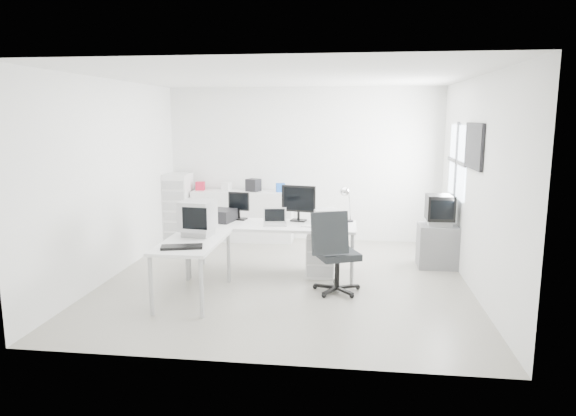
# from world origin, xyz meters

# --- Properties ---
(floor) EXTENTS (5.00, 5.00, 0.01)m
(floor) POSITION_xyz_m (0.00, 0.00, 0.00)
(floor) COLOR beige
(floor) RESTS_ON ground
(ceiling) EXTENTS (5.00, 5.00, 0.01)m
(ceiling) POSITION_xyz_m (0.00, 0.00, 2.80)
(ceiling) COLOR white
(ceiling) RESTS_ON back_wall
(back_wall) EXTENTS (5.00, 0.02, 2.80)m
(back_wall) POSITION_xyz_m (0.00, 2.50, 1.40)
(back_wall) COLOR white
(back_wall) RESTS_ON floor
(left_wall) EXTENTS (0.02, 5.00, 2.80)m
(left_wall) POSITION_xyz_m (-2.50, 0.00, 1.40)
(left_wall) COLOR white
(left_wall) RESTS_ON floor
(right_wall) EXTENTS (0.02, 5.00, 2.80)m
(right_wall) POSITION_xyz_m (2.50, 0.00, 1.40)
(right_wall) COLOR white
(right_wall) RESTS_ON floor
(window) EXTENTS (0.02, 1.20, 1.10)m
(window) POSITION_xyz_m (2.48, 1.20, 1.60)
(window) COLOR white
(window) RESTS_ON right_wall
(wall_picture) EXTENTS (0.04, 0.90, 0.60)m
(wall_picture) POSITION_xyz_m (2.47, 0.10, 1.90)
(wall_picture) COLOR black
(wall_picture) RESTS_ON right_wall
(main_desk) EXTENTS (2.40, 0.80, 0.75)m
(main_desk) POSITION_xyz_m (-0.23, 0.26, 0.38)
(main_desk) COLOR white
(main_desk) RESTS_ON floor
(side_desk) EXTENTS (0.70, 1.40, 0.75)m
(side_desk) POSITION_xyz_m (-1.08, -0.84, 0.38)
(side_desk) COLOR white
(side_desk) RESTS_ON floor
(drawer_pedestal) EXTENTS (0.40, 0.50, 0.60)m
(drawer_pedestal) POSITION_xyz_m (0.47, 0.31, 0.30)
(drawer_pedestal) COLOR white
(drawer_pedestal) RESTS_ON floor
(inkjet_printer) EXTENTS (0.58, 0.49, 0.18)m
(inkjet_printer) POSITION_xyz_m (-1.08, 0.36, 0.84)
(inkjet_printer) COLOR black
(inkjet_printer) RESTS_ON main_desk
(lcd_monitor_small) EXTENTS (0.35, 0.23, 0.41)m
(lcd_monitor_small) POSITION_xyz_m (-0.78, 0.51, 0.95)
(lcd_monitor_small) COLOR black
(lcd_monitor_small) RESTS_ON main_desk
(lcd_monitor_large) EXTENTS (0.55, 0.31, 0.54)m
(lcd_monitor_large) POSITION_xyz_m (0.12, 0.51, 1.02)
(lcd_monitor_large) COLOR black
(lcd_monitor_large) RESTS_ON main_desk
(laptop) EXTENTS (0.35, 0.36, 0.20)m
(laptop) POSITION_xyz_m (-0.18, 0.16, 0.85)
(laptop) COLOR #B7B7BA
(laptop) RESTS_ON main_desk
(white_keyboard) EXTENTS (0.45, 0.25, 0.02)m
(white_keyboard) POSITION_xyz_m (0.42, 0.11, 0.76)
(white_keyboard) COLOR white
(white_keyboard) RESTS_ON main_desk
(white_mouse) EXTENTS (0.05, 0.05, 0.05)m
(white_mouse) POSITION_xyz_m (0.72, 0.16, 0.78)
(white_mouse) COLOR white
(white_mouse) RESTS_ON main_desk
(laser_printer) EXTENTS (0.41, 0.37, 0.20)m
(laser_printer) POSITION_xyz_m (0.52, 0.48, 0.85)
(laser_printer) COLOR #A8A8A8
(laser_printer) RESTS_ON main_desk
(desk_lamp) EXTENTS (0.21, 0.21, 0.50)m
(desk_lamp) POSITION_xyz_m (0.87, 0.56, 1.00)
(desk_lamp) COLOR silver
(desk_lamp) RESTS_ON main_desk
(crt_monitor) EXTENTS (0.46, 0.46, 0.48)m
(crt_monitor) POSITION_xyz_m (-1.08, -0.59, 0.99)
(crt_monitor) COLOR #B7B7BA
(crt_monitor) RESTS_ON side_desk
(black_keyboard) EXTENTS (0.52, 0.31, 0.03)m
(black_keyboard) POSITION_xyz_m (-1.08, -1.24, 0.77)
(black_keyboard) COLOR black
(black_keyboard) RESTS_ON side_desk
(office_chair) EXTENTS (0.85, 0.85, 1.12)m
(office_chair) POSITION_xyz_m (0.73, -0.40, 0.56)
(office_chair) COLOR #26292B
(office_chair) RESTS_ON floor
(tv_cabinet) EXTENTS (0.60, 0.49, 0.66)m
(tv_cabinet) POSITION_xyz_m (2.22, 0.94, 0.33)
(tv_cabinet) COLOR slate
(tv_cabinet) RESTS_ON floor
(crt_tv) EXTENTS (0.50, 0.48, 0.45)m
(crt_tv) POSITION_xyz_m (2.22, 0.94, 0.88)
(crt_tv) COLOR black
(crt_tv) RESTS_ON tv_cabinet
(sideboard) EXTENTS (1.86, 0.46, 0.93)m
(sideboard) POSITION_xyz_m (-1.10, 2.24, 0.46)
(sideboard) COLOR white
(sideboard) RESTS_ON floor
(clutter_box_a) EXTENTS (0.17, 0.16, 0.16)m
(clutter_box_a) POSITION_xyz_m (-1.90, 2.24, 1.01)
(clutter_box_a) COLOR red
(clutter_box_a) RESTS_ON sideboard
(clutter_box_b) EXTENTS (0.19, 0.18, 0.16)m
(clutter_box_b) POSITION_xyz_m (-1.40, 2.24, 1.01)
(clutter_box_b) COLOR white
(clutter_box_b) RESTS_ON sideboard
(clutter_box_c) EXTENTS (0.29, 0.28, 0.23)m
(clutter_box_c) POSITION_xyz_m (-0.90, 2.24, 1.04)
(clutter_box_c) COLOR black
(clutter_box_c) RESTS_ON sideboard
(clutter_box_d) EXTENTS (0.18, 0.17, 0.15)m
(clutter_box_d) POSITION_xyz_m (-0.40, 2.24, 1.00)
(clutter_box_d) COLOR #1951B4
(clutter_box_d) RESTS_ON sideboard
(clutter_bottle) EXTENTS (0.07, 0.07, 0.22)m
(clutter_bottle) POSITION_xyz_m (-2.20, 2.28, 1.04)
(clutter_bottle) COLOR white
(clutter_bottle) RESTS_ON sideboard
(filing_cabinet) EXTENTS (0.44, 0.52, 1.25)m
(filing_cabinet) POSITION_xyz_m (-2.28, 2.10, 0.62)
(filing_cabinet) COLOR white
(filing_cabinet) RESTS_ON floor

